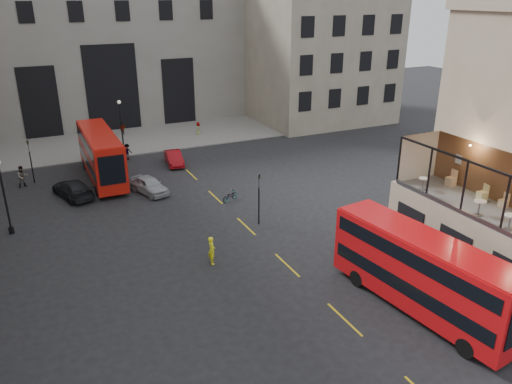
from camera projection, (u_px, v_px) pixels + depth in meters
name	position (u px, v px, depth m)	size (l,w,h in m)	color
ground	(376.00, 309.00, 26.07)	(140.00, 140.00, 0.00)	black
host_frontage	(473.00, 246.00, 27.84)	(3.00, 11.00, 4.50)	tan
cafe_floor	(480.00, 208.00, 26.98)	(3.00, 10.00, 0.10)	slate
gateway	(101.00, 46.00, 60.74)	(35.00, 10.60, 18.00)	gray
building_right	(311.00, 35.00, 63.69)	(16.60, 18.60, 20.00)	#A49784
pavement_far	(116.00, 141.00, 55.45)	(40.00, 12.00, 0.12)	slate
traffic_light_near	(259.00, 192.00, 34.81)	(0.16, 0.20, 3.80)	black
traffic_light_far	(30.00, 156.00, 42.59)	(0.16, 0.20, 3.80)	black
street_lamp_a	(6.00, 201.00, 33.42)	(0.36, 0.36, 5.33)	black
street_lamp_b	(122.00, 129.00, 51.23)	(0.36, 0.36, 5.33)	black
bus_near	(422.00, 270.00, 25.22)	(3.66, 10.71, 4.19)	red
bus_far	(101.00, 153.00, 43.40)	(2.53, 10.74, 4.28)	red
car_a	(149.00, 185.00, 40.97)	(1.66, 4.12, 1.40)	#A0A4A8
car_b	(174.00, 158.00, 47.84)	(1.38, 3.95, 1.30)	maroon
car_c	(73.00, 189.00, 40.15)	(1.97, 4.84, 1.40)	black
bicycle	(230.00, 196.00, 39.52)	(0.56, 1.60, 0.84)	gray
cyclist	(212.00, 250.00, 30.19)	(0.65, 0.43, 1.79)	#FCFC1A
pedestrian_a	(23.00, 177.00, 42.17)	(0.90, 0.70, 1.86)	gray
pedestrian_b	(127.00, 152.00, 49.17)	(1.03, 0.59, 1.60)	gray
pedestrian_c	(122.00, 129.00, 57.30)	(0.95, 0.39, 1.62)	gray
pedestrian_d	(198.00, 129.00, 57.57)	(0.75, 0.49, 1.54)	gray
cafe_table_near	(510.00, 220.00, 24.31)	(0.61, 0.61, 0.76)	silver
cafe_table_mid	(479.00, 206.00, 25.85)	(0.64, 0.64, 0.80)	beige
cafe_table_far	(423.00, 182.00, 29.24)	(0.58, 0.58, 0.72)	silver
cafe_chair_b	(503.00, 203.00, 26.88)	(0.41, 0.41, 0.81)	tan
cafe_chair_c	(482.00, 195.00, 27.82)	(0.52, 0.52, 0.92)	#D9C57D
cafe_chair_d	(451.00, 181.00, 29.92)	(0.48, 0.48, 0.97)	tan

